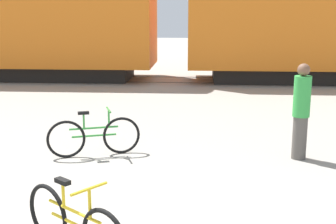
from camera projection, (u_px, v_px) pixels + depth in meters
freight_train at (171, 1)px, 17.29m from camera, size 24.49×3.02×5.57m
rail_near at (170, 82)px, 17.22m from camera, size 36.49×0.07×0.01m
rail_far at (172, 77)px, 18.62m from camera, size 36.49×0.07×0.01m
bicycle_green at (94, 136)px, 8.55m from camera, size 1.63×0.62×0.86m
person_in_green at (301, 111)px, 8.27m from camera, size 0.30×0.30×1.72m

